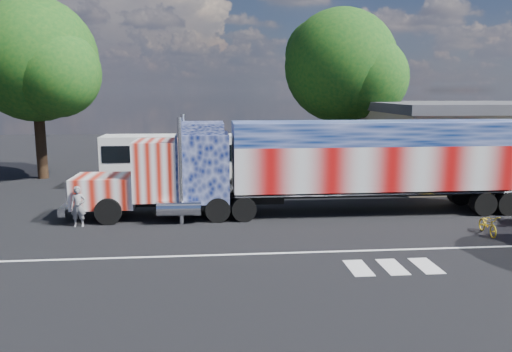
{
  "coord_description": "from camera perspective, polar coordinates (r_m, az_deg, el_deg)",
  "views": [
    {
      "loc": [
        -2.17,
        -20.65,
        5.98
      ],
      "look_at": [
        0.0,
        3.0,
        1.9
      ],
      "focal_mm": 35.0,
      "sensor_mm": 36.0,
      "label": 1
    }
  ],
  "objects": [
    {
      "name": "lane_markings",
      "position": [
        18.32,
        7.38,
        -9.37
      ],
      "size": [
        30.0,
        2.67,
        0.01
      ],
      "color": "silver",
      "rests_on": "ground"
    },
    {
      "name": "ground",
      "position": [
        21.61,
        0.73,
        -6.32
      ],
      "size": [
        100.0,
        100.0,
        0.0
      ],
      "primitive_type": "plane",
      "color": "black"
    },
    {
      "name": "coach_bus",
      "position": [
        31.64,
        -7.2,
        1.86
      ],
      "size": [
        11.13,
        2.59,
        3.24
      ],
      "color": "white",
      "rests_on": "ground"
    },
    {
      "name": "tree_ne_a",
      "position": [
        38.54,
        9.91,
        12.24
      ],
      "size": [
        8.85,
        8.43,
        12.01
      ],
      "color": "black",
      "rests_on": "ground"
    },
    {
      "name": "tree_nw_a",
      "position": [
        36.94,
        -23.77,
        12.02
      ],
      "size": [
        8.65,
        8.24,
        12.13
      ],
      "color": "black",
      "rests_on": "ground"
    },
    {
      "name": "bicycle",
      "position": [
        23.16,
        24.98,
        -5.05
      ],
      "size": [
        0.76,
        1.7,
        0.86
      ],
      "primitive_type": "imported",
      "rotation": [
        0.0,
        0.0,
        -0.11
      ],
      "color": "gold",
      "rests_on": "ground"
    },
    {
      "name": "woman",
      "position": [
        23.47,
        -19.66,
        -3.31
      ],
      "size": [
        0.67,
        0.44,
        1.82
      ],
      "primitive_type": "imported",
      "rotation": [
        0.0,
        0.0,
        0.01
      ],
      "color": "slate",
      "rests_on": "ground"
    },
    {
      "name": "semi_truck",
      "position": [
        24.54,
        8.02,
        1.46
      ],
      "size": [
        22.63,
        3.57,
        4.82
      ],
      "color": "black",
      "rests_on": "ground"
    }
  ]
}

